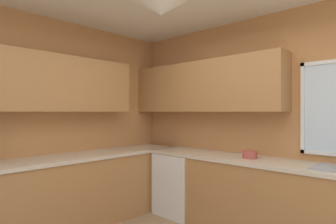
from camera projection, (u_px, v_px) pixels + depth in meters
The scene contains 5 objects.
room_shell at pixel (147, 73), 3.12m from camera, with size 4.32×3.90×2.72m.
counter_run_left at pixel (54, 196), 3.33m from camera, with size 0.65×3.51×0.90m.
counter_run_back at pixel (275, 202), 3.10m from camera, with size 3.41×0.65×0.90m.
dishwasher at pixel (182, 183), 4.00m from camera, with size 0.60×0.60×0.85m, color white.
bowl at pixel (250, 154), 3.30m from camera, with size 0.18×0.18×0.09m, color #B74C42.
Camera 1 is at (1.48, -1.48, 1.45)m, focal length 29.97 mm.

